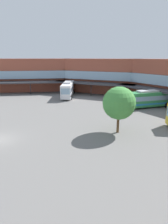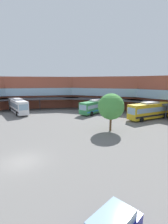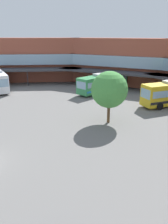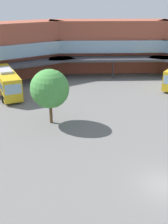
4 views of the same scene
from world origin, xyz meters
TOP-DOWN VIEW (x-y plane):
  - station_building at (-0.00, 23.14)m, footprint 85.61×48.70m
  - bus_1 at (-25.04, 15.30)m, footprint 12.42×6.47m
  - bus_3 at (-8.09, 28.21)m, footprint 3.33×12.15m
  - plaza_tree at (2.48, 15.74)m, footprint 4.51×4.51m

SIDE VIEW (x-z plane):
  - bus_3 at x=-8.09m, z-range 0.02..3.66m
  - bus_1 at x=-25.04m, z-range 0.02..4.01m
  - plaza_tree at x=2.48m, z-range 0.99..7.49m
  - station_building at x=0.00m, z-range 0.02..9.88m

